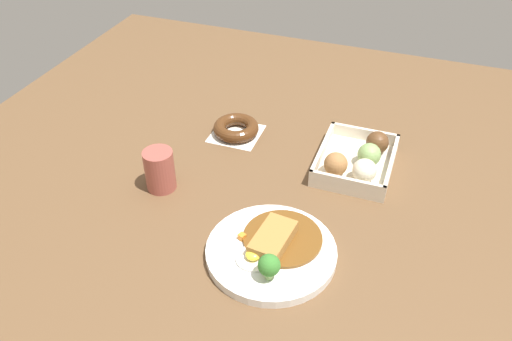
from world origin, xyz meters
The scene contains 5 objects.
ground_plane centered at (0.00, 0.00, 0.00)m, with size 1.60×1.60×0.00m, color brown.
curry_plate centered at (-0.16, -0.07, 0.01)m, with size 0.24×0.24×0.07m.
donut_box centered at (0.16, -0.16, 0.03)m, with size 0.21×0.16×0.06m.
chocolate_ring_donut centered at (0.20, 0.15, 0.02)m, with size 0.12×0.12×0.03m.
coffee_mug centered at (-0.05, 0.22, 0.05)m, with size 0.06×0.06×0.09m, color #9E4C42.
Camera 1 is at (-0.80, -0.27, 0.72)m, focal length 36.48 mm.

